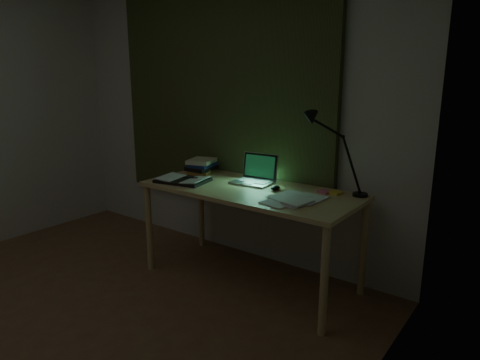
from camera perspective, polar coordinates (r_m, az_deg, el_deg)
The scene contains 13 objects.
floor at distance 2.95m, azimuth -29.16°, elevation -19.53°, with size 3.50×4.00×0.00m, color brown.
wall_back at distance 3.74m, azimuth -2.44°, elevation 9.39°, with size 3.50×0.00×2.50m, color beige.
wall_right at distance 1.11m, azimuth 2.43°, elevation -1.10°, with size 0.00×4.00×2.50m, color beige.
curtain at distance 3.70m, azimuth -2.88°, elevation 12.44°, with size 2.20×0.06×2.00m, color #32381C.
desk at distance 3.23m, azimuth 1.28°, elevation -7.41°, with size 1.61×0.70×0.73m, color tan, non-canonical shape.
laptop at distance 3.23m, azimuth 1.64°, elevation 1.39°, with size 0.30×0.34×0.22m, color #ADADB2, non-canonical shape.
open_textbook at distance 3.34m, azimuth -7.62°, elevation 0.04°, with size 0.38×0.27×0.03m, color silver, non-canonical shape.
book_stack at distance 3.60m, azimuth -5.14°, elevation 1.86°, with size 0.19×0.23×0.12m, color silver, non-canonical shape.
loose_papers at distance 2.81m, azimuth 7.09°, elevation -2.74°, with size 0.31×0.33×0.02m, color silver, non-canonical shape.
mouse at distance 3.08m, azimuth 4.74°, elevation -1.04°, with size 0.05×0.09×0.03m, color black.
sticky_yellow at distance 3.04m, azimuth 12.63°, elevation -1.67°, with size 0.08×0.08×0.02m, color yellow.
sticky_pink at distance 3.06m, azimuth 11.18°, elevation -1.53°, with size 0.08×0.08×0.02m, color #F65F85.
desk_lamp at distance 2.97m, azimuth 16.06°, elevation 3.07°, with size 0.37×0.29×0.55m, color black, non-canonical shape.
Camera 1 is at (2.36, -0.89, 1.54)m, focal length 32.00 mm.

